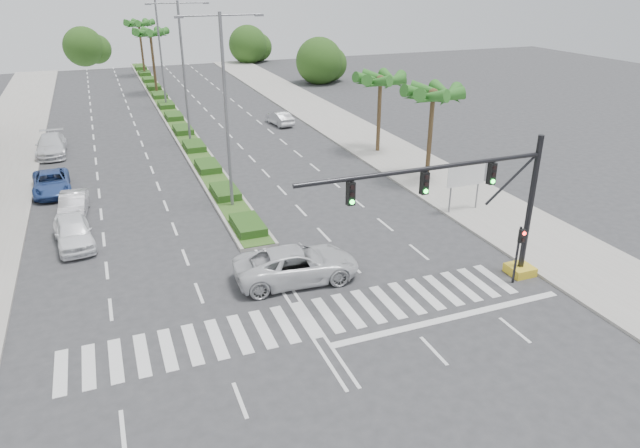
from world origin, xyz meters
The scene contains 20 objects.
ground centered at (0.00, 0.00, 0.00)m, with size 160.00×160.00×0.00m, color #333335.
footpath_right centered at (15.20, 20.00, 0.07)m, with size 6.00×120.00×0.15m, color gray.
median centered at (0.00, 45.00, 0.10)m, with size 2.20×75.00×0.20m, color gray.
median_grass centered at (0.00, 45.00, 0.22)m, with size 1.80×75.00×0.04m, color #2D561D.
signal_gantry centered at (9.27, 0.00, 3.46)m, with size 12.60×1.20×7.20m.
pedestrian_signal centered at (10.60, -0.68, 2.04)m, with size 0.28×0.36×3.00m.
direction_sign centered at (13.50, 7.99, 2.45)m, with size 2.70×0.11×3.40m.
palm_right_near centered at (14.50, 14.00, 6.20)m, with size 4.57×4.68×7.05m.
palm_right_far centered at (14.50, 22.00, 5.91)m, with size 4.57×4.68×6.75m.
palm_median_a centered at (0.00, 55.00, 7.17)m, with size 4.57×4.68×8.05m.
palm_median_b centered at (0.00, 70.00, 7.17)m, with size 4.57×4.68×8.05m.
streetlight_near centered at (0.00, 14.00, 6.81)m, with size 5.10×0.25×12.00m.
streetlight_mid centered at (0.00, 30.00, 6.81)m, with size 5.10×0.25×12.00m.
streetlight_far centered at (0.00, 46.00, 6.81)m, with size 5.10×0.25×12.00m.
car_parked_a centered at (-9.49, 11.79, 0.81)m, with size 1.91×4.76×1.62m, color white.
car_parked_b centered at (-9.50, 16.39, 0.72)m, with size 1.52×4.37×1.44m, color #B9B7BD.
car_parked_c centered at (-10.96, 21.38, 0.72)m, with size 2.40×5.21×1.45m, color #2F4D92.
car_parked_d centered at (-11.31, 31.23, 0.82)m, with size 2.29×5.62×1.63m, color silver.
car_crossing centered at (0.79, 3.55, 0.86)m, with size 2.84×6.16×1.71m, color silver.
car_right centered at (9.64, 34.22, 0.67)m, with size 1.42×4.07×1.34m, color silver.
Camera 1 is at (-7.19, -20.01, 13.94)m, focal length 32.00 mm.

